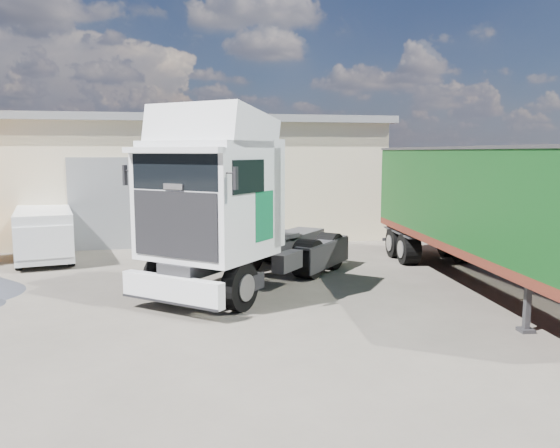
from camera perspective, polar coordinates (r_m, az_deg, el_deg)
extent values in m
plane|color=black|center=(12.60, -10.72, -10.19)|extent=(120.00, 120.00, 0.00)
cube|color=#BEAE92|center=(28.67, -23.20, 4.34)|extent=(30.00, 12.00, 5.00)
cube|color=slate|center=(28.67, -23.48, 9.63)|extent=(30.60, 12.60, 0.30)
cube|color=slate|center=(22.17, -16.20, 2.06)|extent=(4.00, 0.08, 3.60)
cube|color=slate|center=(28.68, -23.50, 10.02)|extent=(30.60, 0.40, 0.15)
cube|color=maroon|center=(21.52, 21.34, 0.20)|extent=(0.35, 26.00, 2.50)
cylinder|color=black|center=(13.90, -8.38, -5.92)|extent=(2.86, 2.68, 1.18)
cylinder|color=black|center=(17.09, -0.36, -3.30)|extent=(2.90, 2.72, 1.18)
cylinder|color=black|center=(18.44, 2.05, -2.50)|extent=(2.90, 2.72, 1.18)
cube|color=#2D2D30|center=(15.97, -2.54, -2.57)|extent=(5.53, 6.27, 0.34)
cube|color=silver|center=(13.10, -11.24, -6.72)|extent=(2.35, 2.06, 0.61)
cube|color=silver|center=(13.89, -7.56, 2.24)|extent=(3.79, 3.76, 2.74)
cube|color=black|center=(12.94, -10.93, -0.09)|extent=(1.92, 1.64, 1.56)
cube|color=black|center=(12.85, -11.00, 5.36)|extent=(1.95, 1.67, 0.84)
cube|color=silver|center=(14.02, -7.13, 9.49)|extent=(3.51, 3.44, 1.37)
cube|color=#0D5F39|center=(15.14, -10.78, 1.44)|extent=(0.55, 0.65, 1.23)
cube|color=#0D5F39|center=(13.51, -1.62, 0.85)|extent=(0.55, 0.65, 1.23)
cylinder|color=#2D2D30|center=(17.17, 0.01, -1.05)|extent=(1.73, 1.73, 0.13)
cube|color=#2D2D30|center=(12.81, 24.41, -7.92)|extent=(0.32, 0.32, 1.09)
cylinder|color=black|center=(20.01, 15.37, -2.17)|extent=(2.60, 1.26, 1.05)
cube|color=#2D2D30|center=(16.36, 20.53, -3.22)|extent=(1.80, 11.86, 0.35)
cube|color=#541F13|center=(16.31, 20.58, -2.10)|extent=(3.47, 12.01, 0.24)
cube|color=black|center=(16.14, 20.81, 2.81)|extent=(3.47, 12.01, 2.56)
cube|color=#2D2D30|center=(16.10, 21.03, 7.43)|extent=(3.54, 12.07, 0.08)
cylinder|color=black|center=(19.65, -23.33, -3.32)|extent=(1.91, 0.99, 0.62)
cylinder|color=black|center=(22.63, -23.33, -1.96)|extent=(1.91, 0.99, 0.62)
cube|color=silver|center=(21.04, -23.43, -0.76)|extent=(2.67, 4.63, 1.61)
cube|color=silver|center=(19.26, -23.42, -1.62)|extent=(1.89, 1.20, 1.04)
cube|color=black|center=(19.38, -23.50, -0.02)|extent=(1.63, 0.42, 0.57)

